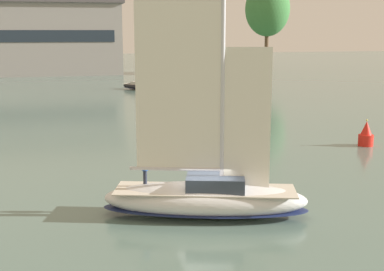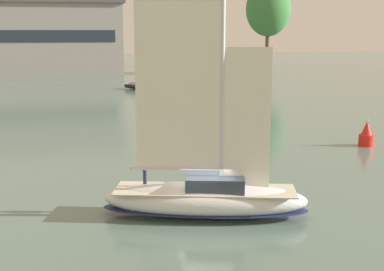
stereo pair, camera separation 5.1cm
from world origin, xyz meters
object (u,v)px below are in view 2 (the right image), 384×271
object	(u,v)px
sailboat_main	(205,195)
sailboat_moored_far_slip	(139,86)
channel_buoy	(366,135)
tree_shore_left	(268,9)

from	to	relation	value
sailboat_main	sailboat_moored_far_slip	size ratio (longest dim) A/B	1.69
sailboat_moored_far_slip	channel_buoy	xyz separation A→B (m)	(12.91, -47.00, 0.30)
tree_shore_left	channel_buoy	bearing A→B (deg)	-104.43
channel_buoy	sailboat_moored_far_slip	bearing A→B (deg)	105.36
tree_shore_left	sailboat_main	size ratio (longest dim) A/B	1.38
tree_shore_left	sailboat_main	xyz separation A→B (m)	(-36.07, -87.07, -12.84)
tree_shore_left	sailboat_moored_far_slip	xyz separation A→B (m)	(-31.81, -26.45, -13.39)
sailboat_main	channel_buoy	distance (m)	21.93
sailboat_moored_far_slip	channel_buoy	size ratio (longest dim) A/B	3.85
tree_shore_left	sailboat_main	distance (m)	95.12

